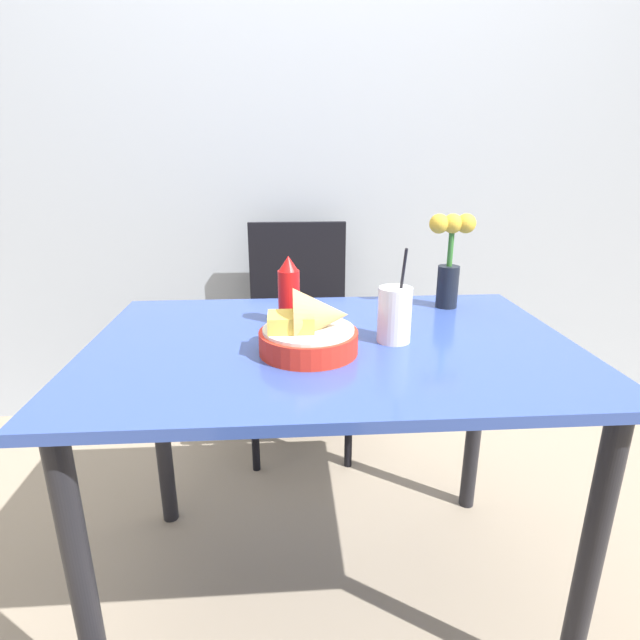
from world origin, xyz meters
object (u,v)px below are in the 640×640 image
object	(u,v)px
drink_cup	(394,316)
flower_vase	(450,254)
food_basket	(312,330)
ketchup_bottle	(289,291)
chair_far_window	(299,317)

from	to	relation	value
drink_cup	flower_vase	world-z (taller)	flower_vase
food_basket	ketchup_bottle	bearing A→B (deg)	103.08
food_basket	flower_vase	xyz separation A→B (m)	(0.41, 0.33, 0.10)
chair_far_window	food_basket	distance (m)	0.97
chair_far_window	drink_cup	bearing A→B (deg)	-76.87
food_basket	flower_vase	bearing A→B (deg)	38.48
food_basket	flower_vase	size ratio (longest dim) A/B	0.82
chair_far_window	flower_vase	bearing A→B (deg)	-55.37
drink_cup	flower_vase	distance (m)	0.36
ketchup_bottle	food_basket	bearing A→B (deg)	-76.92
ketchup_bottle	drink_cup	distance (m)	0.29
food_basket	chair_far_window	bearing A→B (deg)	90.35
chair_far_window	flower_vase	world-z (taller)	flower_vase
ketchup_bottle	flower_vase	world-z (taller)	flower_vase
chair_far_window	ketchup_bottle	size ratio (longest dim) A/B	5.08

